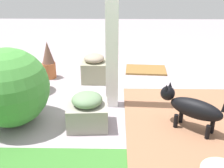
{
  "coord_description": "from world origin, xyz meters",
  "views": [
    {
      "loc": [
        0.15,
        3.22,
        1.69
      ],
      "look_at": [
        0.2,
        0.29,
        0.4
      ],
      "focal_mm": 43.8,
      "sensor_mm": 36.0,
      "label": 1
    }
  ],
  "objects_px": {
    "stone_planter_nearest": "(94,68)",
    "terracotta_pot_broad": "(32,75)",
    "dog": "(191,107)",
    "round_shrub": "(9,88)",
    "doormat": "(146,70)",
    "stone_planter_mid": "(88,111)",
    "porch_pillar": "(112,28)",
    "terracotta_pot_spiky": "(48,61)"
  },
  "relations": [
    {
      "from": "stone_planter_nearest",
      "to": "stone_planter_mid",
      "type": "height_order",
      "value": "stone_planter_nearest"
    },
    {
      "from": "terracotta_pot_spiky",
      "to": "dog",
      "type": "height_order",
      "value": "terracotta_pot_spiky"
    },
    {
      "from": "stone_planter_nearest",
      "to": "stone_planter_mid",
      "type": "bearing_deg",
      "value": 91.04
    },
    {
      "from": "terracotta_pot_spiky",
      "to": "round_shrub",
      "type": "bearing_deg",
      "value": 85.69
    },
    {
      "from": "porch_pillar",
      "to": "terracotta_pot_spiky",
      "type": "bearing_deg",
      "value": -41.53
    },
    {
      "from": "dog",
      "to": "porch_pillar",
      "type": "bearing_deg",
      "value": -34.02
    },
    {
      "from": "stone_planter_mid",
      "to": "dog",
      "type": "relative_size",
      "value": 0.73
    },
    {
      "from": "round_shrub",
      "to": "stone_planter_mid",
      "type": "bearing_deg",
      "value": 175.69
    },
    {
      "from": "round_shrub",
      "to": "terracotta_pot_spiky",
      "type": "height_order",
      "value": "round_shrub"
    },
    {
      "from": "round_shrub",
      "to": "doormat",
      "type": "relative_size",
      "value": 1.29
    },
    {
      "from": "terracotta_pot_spiky",
      "to": "dog",
      "type": "xyz_separation_m",
      "value": [
        -1.88,
        1.49,
        0.0
      ]
    },
    {
      "from": "round_shrub",
      "to": "terracotta_pot_broad",
      "type": "distance_m",
      "value": 0.87
    },
    {
      "from": "porch_pillar",
      "to": "terracotta_pot_broad",
      "type": "relative_size",
      "value": 4.9
    },
    {
      "from": "stone_planter_nearest",
      "to": "terracotta_pot_broad",
      "type": "height_order",
      "value": "stone_planter_nearest"
    },
    {
      "from": "terracotta_pot_broad",
      "to": "doormat",
      "type": "distance_m",
      "value": 1.92
    },
    {
      "from": "terracotta_pot_broad",
      "to": "doormat",
      "type": "height_order",
      "value": "terracotta_pot_broad"
    },
    {
      "from": "porch_pillar",
      "to": "terracotta_pot_broad",
      "type": "distance_m",
      "value": 1.43
    },
    {
      "from": "terracotta_pot_spiky",
      "to": "doormat",
      "type": "bearing_deg",
      "value": -167.92
    },
    {
      "from": "stone_planter_mid",
      "to": "terracotta_pot_spiky",
      "type": "height_order",
      "value": "terracotta_pot_spiky"
    },
    {
      "from": "stone_planter_nearest",
      "to": "round_shrub",
      "type": "bearing_deg",
      "value": 55.86
    },
    {
      "from": "terracotta_pot_broad",
      "to": "dog",
      "type": "relative_size",
      "value": 0.64
    },
    {
      "from": "stone_planter_mid",
      "to": "round_shrub",
      "type": "height_order",
      "value": "round_shrub"
    },
    {
      "from": "porch_pillar",
      "to": "doormat",
      "type": "relative_size",
      "value": 2.94
    },
    {
      "from": "stone_planter_nearest",
      "to": "terracotta_pot_broad",
      "type": "relative_size",
      "value": 1.08
    },
    {
      "from": "stone_planter_mid",
      "to": "stone_planter_nearest",
      "type": "bearing_deg",
      "value": -88.96
    },
    {
      "from": "dog",
      "to": "doormat",
      "type": "height_order",
      "value": "dog"
    },
    {
      "from": "terracotta_pot_broad",
      "to": "round_shrub",
      "type": "bearing_deg",
      "value": 91.27
    },
    {
      "from": "porch_pillar",
      "to": "round_shrub",
      "type": "distance_m",
      "value": 1.34
    },
    {
      "from": "doormat",
      "to": "dog",
      "type": "bearing_deg",
      "value": 99.28
    },
    {
      "from": "dog",
      "to": "round_shrub",
      "type": "bearing_deg",
      "value": -3.54
    },
    {
      "from": "dog",
      "to": "doormat",
      "type": "relative_size",
      "value": 0.94
    },
    {
      "from": "stone_planter_mid",
      "to": "doormat",
      "type": "distance_m",
      "value": 1.96
    },
    {
      "from": "round_shrub",
      "to": "dog",
      "type": "bearing_deg",
      "value": 176.46
    },
    {
      "from": "stone_planter_mid",
      "to": "round_shrub",
      "type": "xyz_separation_m",
      "value": [
        0.86,
        -0.06,
        0.25
      ]
    },
    {
      "from": "stone_planter_mid",
      "to": "terracotta_pot_spiky",
      "type": "bearing_deg",
      "value": -62.01
    },
    {
      "from": "stone_planter_nearest",
      "to": "doormat",
      "type": "height_order",
      "value": "stone_planter_nearest"
    },
    {
      "from": "stone_planter_mid",
      "to": "terracotta_pot_spiky",
      "type": "relative_size",
      "value": 0.78
    },
    {
      "from": "stone_planter_nearest",
      "to": "terracotta_pot_broad",
      "type": "xyz_separation_m",
      "value": [
        0.86,
        0.39,
        0.04
      ]
    },
    {
      "from": "stone_planter_mid",
      "to": "dog",
      "type": "bearing_deg",
      "value": 177.06
    },
    {
      "from": "porch_pillar",
      "to": "dog",
      "type": "height_order",
      "value": "porch_pillar"
    },
    {
      "from": "dog",
      "to": "stone_planter_nearest",
      "type": "bearing_deg",
      "value": -49.83
    },
    {
      "from": "terracotta_pot_spiky",
      "to": "doormat",
      "type": "height_order",
      "value": "terracotta_pot_spiky"
    }
  ]
}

